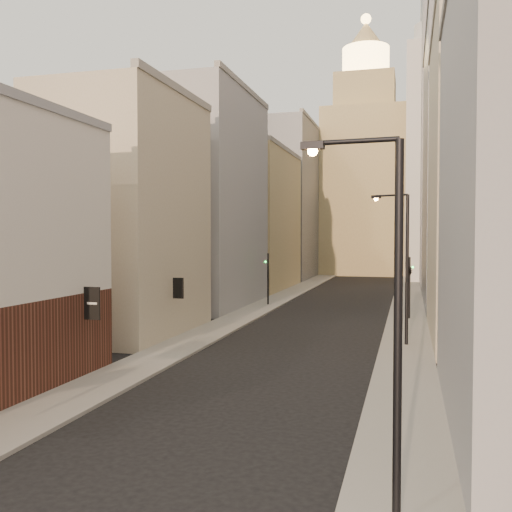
{
  "coord_description": "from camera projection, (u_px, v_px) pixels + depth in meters",
  "views": [
    {
      "loc": [
        6.65,
        -8.99,
        6.68
      ],
      "look_at": [
        -1.25,
        20.26,
        5.6
      ],
      "focal_mm": 40.0,
      "sensor_mm": 36.0,
      "label": 1
    }
  ],
  "objects": [
    {
      "name": "white_tower",
      "position": [
        435.0,
        153.0,
        82.62
      ],
      "size": [
        8.0,
        8.0,
        41.5
      ],
      "color": "silver",
      "rests_on": "ground"
    },
    {
      "name": "left_bldg_tan",
      "position": [
        256.0,
        221.0,
        71.36
      ],
      "size": [
        8.0,
        18.0,
        17.0
      ],
      "primitive_type": "cube",
      "color": "tan",
      "rests_on": "ground"
    },
    {
      "name": "right_bldg_wingrid",
      "position": [
        467.0,
        171.0,
        55.29
      ],
      "size": [
        8.0,
        20.0,
        26.0
      ],
      "primitive_type": "cube",
      "color": "gray",
      "rests_on": "ground"
    },
    {
      "name": "clock_tower",
      "position": [
        365.0,
        173.0,
        99.03
      ],
      "size": [
        14.0,
        14.0,
        44.9
      ],
      "color": "tan",
      "rests_on": "ground"
    },
    {
      "name": "right_bldg_beige",
      "position": [
        498.0,
        183.0,
        36.1
      ],
      "size": [
        8.0,
        16.0,
        20.0
      ],
      "primitive_type": "cube",
      "color": "tan",
      "rests_on": "ground"
    },
    {
      "name": "left_bldg_wingrid",
      "position": [
        289.0,
        202.0,
        90.53
      ],
      "size": [
        8.0,
        20.0,
        24.0
      ],
      "primitive_type": "cube",
      "color": "gray",
      "rests_on": "ground"
    },
    {
      "name": "streetlamp_mid",
      "position": [
        403.0,
        260.0,
        34.15
      ],
      "size": [
        2.29,
        1.05,
        9.19
      ],
      "rotation": [
        0.0,
        0.0,
        -0.37
      ],
      "color": "black",
      "rests_on": "ground"
    },
    {
      "name": "sidewalk_left",
      "position": [
        291.0,
        293.0,
        65.4
      ],
      "size": [
        3.0,
        140.0,
        0.15
      ],
      "primitive_type": "cube",
      "color": "gray",
      "rests_on": "ground"
    },
    {
      "name": "left_bldg_beige",
      "position": [
        125.0,
        216.0,
        38.57
      ],
      "size": [
        8.0,
        12.0,
        16.0
      ],
      "primitive_type": "cube",
      "color": "tan",
      "rests_on": "ground"
    },
    {
      "name": "highrise",
      "position": [
        494.0,
        101.0,
        80.28
      ],
      "size": [
        21.0,
        23.0,
        51.2
      ],
      "color": "gray",
      "rests_on": "ground"
    },
    {
      "name": "streetlamp_near",
      "position": [
        388.0,
        308.0,
        12.73
      ],
      "size": [
        2.33,
        0.35,
        8.87
      ],
      "rotation": [
        0.0,
        0.0,
        -0.07
      ],
      "color": "black",
      "rests_on": "ground"
    },
    {
      "name": "traffic_light_right",
      "position": [
        410.0,
        273.0,
        44.85
      ],
      "size": [
        0.6,
        0.54,
        5.0
      ],
      "rotation": [
        0.0,
        0.0,
        3.14
      ],
      "color": "black",
      "rests_on": "ground"
    },
    {
      "name": "left_bldg_grey",
      "position": [
        206.0,
        201.0,
        53.94
      ],
      "size": [
        8.0,
        16.0,
        20.0
      ],
      "primitive_type": "cube",
      "color": "gray",
      "rests_on": "ground"
    },
    {
      "name": "sidewalk_right",
      "position": [
        408.0,
        296.0,
        62.01
      ],
      "size": [
        3.0,
        140.0,
        0.15
      ],
      "primitive_type": "cube",
      "color": "gray",
      "rests_on": "ground"
    },
    {
      "name": "traffic_light_left",
      "position": [
        268.0,
        271.0,
        54.03
      ],
      "size": [
        0.52,
        0.39,
        5.0
      ],
      "rotation": [
        0.0,
        0.0,
        3.01
      ],
      "color": "black",
      "rests_on": "ground"
    }
  ]
}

